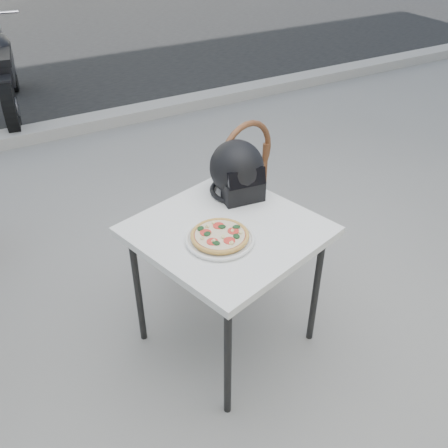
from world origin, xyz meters
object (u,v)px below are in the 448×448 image
cafe_table_main (227,239)px  cafe_chair_main (232,194)px  pizza (220,235)px  motorcycle (7,73)px  plate (220,239)px  helmet (237,171)px

cafe_table_main → cafe_chair_main: cafe_chair_main is taller
pizza → cafe_chair_main: bearing=55.6°
cafe_chair_main → motorcycle: 3.73m
cafe_chair_main → pizza: bearing=39.2°
motorcycle → cafe_chair_main: bearing=-69.6°
plate → pizza: bearing=55.2°
pizza → helmet: 0.46m
plate → pizza: 0.02m
cafe_chair_main → plate: bearing=39.2°
helmet → cafe_chair_main: cafe_chair_main is taller
plate → motorcycle: motorcycle is taller
pizza → cafe_chair_main: size_ratio=0.31×
helmet → pizza: bearing=-123.6°
plate → motorcycle: 4.25m
pizza → motorcycle: size_ratio=0.18×
plate → helmet: (0.29, 0.34, 0.12)m
plate → pizza: pizza is taller
cafe_table_main → pizza: pizza is taller
cafe_table_main → plate: plate is taller
cafe_table_main → helmet: 0.39m
pizza → helmet: size_ratio=1.05×
helmet → motorcycle: (-0.66, 3.88, -0.49)m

